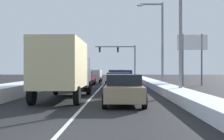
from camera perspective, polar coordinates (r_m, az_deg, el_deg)
name	(u,v)px	position (r m, az deg, el deg)	size (l,w,h in m)	color
ground_plane	(100,89)	(24.57, -2.62, -3.92)	(120.00, 120.00, 0.00)	black
lane_stripe_between_right_lane_and_center_lane	(102,86)	(28.93, -2.05, -3.28)	(0.14, 48.20, 0.01)	silver
snow_bank_right_shoulder	(152,83)	(29.10, 8.43, -2.74)	(1.50, 48.20, 0.54)	silver
snow_bank_left_shoulder	(53,82)	(29.68, -12.33, -2.48)	(2.05, 48.20, 0.76)	silver
sedan_tan_right_lane_nearest	(124,89)	(13.66, 2.47, -4.03)	(2.00, 4.50, 1.51)	#937F60
sedan_black_right_lane_second	(118,83)	(20.06, 1.37, -2.67)	(2.00, 4.50, 1.51)	black
suv_navy_right_lane_third	(121,77)	(26.21, 1.87, -1.43)	(2.16, 4.90, 1.67)	navy
suv_red_right_lane_fourth	(117,75)	(32.76, 1.12, -1.10)	(2.16, 4.90, 1.67)	maroon
box_truck_center_lane_nearest	(64,67)	(16.01, -10.07, 0.67)	(2.53, 7.20, 3.36)	slate
suv_charcoal_center_lane_second	(77,78)	(23.57, -7.33, -1.62)	(2.16, 4.90, 1.67)	#38383D
sedan_maroon_center_lane_third	(85,78)	(29.74, -5.66, -1.72)	(2.00, 4.50, 1.51)	maroon
suv_silver_center_lane_fourth	(94,75)	(36.34, -3.89, -0.97)	(2.16, 4.90, 1.67)	#B7BABF
traffic_light_gantry	(122,54)	(50.81, 2.22, 3.30)	(7.54, 0.47, 6.20)	slate
street_lamp_right_near	(175,26)	(18.48, 13.05, 8.96)	(2.66, 0.36, 7.59)	gray
street_lamp_right_mid	(159,37)	(27.13, 9.81, 6.93)	(2.66, 0.36, 8.27)	gray
roadside_sign_right	(192,48)	(30.08, 16.53, 4.49)	(3.20, 0.16, 5.50)	#59595B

